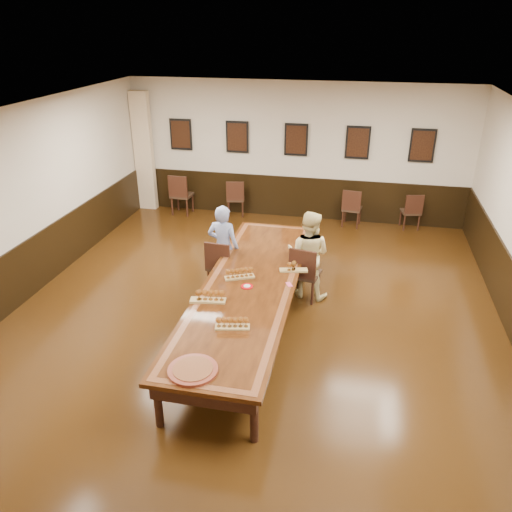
% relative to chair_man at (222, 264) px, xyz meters
% --- Properties ---
extents(floor, '(8.00, 10.00, 0.02)m').
position_rel_chair_man_xyz_m(floor, '(0.75, -1.10, -0.50)').
color(floor, black).
rests_on(floor, ground).
extents(ceiling, '(8.00, 10.00, 0.02)m').
position_rel_chair_man_xyz_m(ceiling, '(0.75, -1.10, 2.72)').
color(ceiling, white).
rests_on(ceiling, floor).
extents(wall_back, '(8.00, 0.02, 3.20)m').
position_rel_chair_man_xyz_m(wall_back, '(0.75, 3.91, 1.11)').
color(wall_back, beige).
rests_on(wall_back, floor).
extents(wall_left, '(0.02, 10.00, 3.20)m').
position_rel_chair_man_xyz_m(wall_left, '(-3.26, -1.10, 1.11)').
color(wall_left, beige).
rests_on(wall_left, floor).
extents(chair_man, '(0.49, 0.53, 0.97)m').
position_rel_chair_man_xyz_m(chair_man, '(0.00, 0.00, 0.00)').
color(chair_man, '#312115').
rests_on(chair_man, floor).
extents(chair_woman, '(0.55, 0.59, 1.00)m').
position_rel_chair_man_xyz_m(chair_woman, '(1.50, -0.02, 0.01)').
color(chair_woman, '#312115').
rests_on(chair_woman, floor).
extents(spare_chair_a, '(0.49, 0.54, 1.02)m').
position_rel_chair_man_xyz_m(spare_chair_a, '(-2.00, 3.51, 0.02)').
color(spare_chair_a, '#312115').
rests_on(spare_chair_a, floor).
extents(spare_chair_b, '(0.51, 0.54, 0.91)m').
position_rel_chair_man_xyz_m(spare_chair_b, '(-0.68, 3.69, -0.03)').
color(spare_chair_b, '#312115').
rests_on(spare_chair_b, floor).
extents(spare_chair_c, '(0.48, 0.51, 0.91)m').
position_rel_chair_man_xyz_m(spare_chair_c, '(2.16, 3.56, -0.03)').
color(spare_chair_c, '#312115').
rests_on(spare_chair_c, floor).
extents(spare_chair_d, '(0.49, 0.52, 0.86)m').
position_rel_chair_man_xyz_m(spare_chair_d, '(3.49, 3.69, -0.06)').
color(spare_chair_d, '#312115').
rests_on(spare_chair_d, floor).
extents(person_man, '(0.60, 0.42, 1.55)m').
position_rel_chair_man_xyz_m(person_man, '(0.01, 0.10, 0.29)').
color(person_man, '#4762B3').
rests_on(person_man, floor).
extents(person_woman, '(0.87, 0.74, 1.56)m').
position_rel_chair_man_xyz_m(person_woman, '(1.52, 0.09, 0.30)').
color(person_woman, '#F3DF98').
rests_on(person_woman, floor).
extents(pink_phone, '(0.13, 0.16, 0.01)m').
position_rel_chair_man_xyz_m(pink_phone, '(1.35, -0.98, 0.27)').
color(pink_phone, '#F4517A').
rests_on(pink_phone, conference_table).
extents(curtain, '(0.45, 0.18, 2.90)m').
position_rel_chair_man_xyz_m(curtain, '(-3.00, 3.72, 0.96)').
color(curtain, '#D0B48F').
rests_on(curtain, floor).
extents(wainscoting, '(8.00, 10.00, 1.00)m').
position_rel_chair_man_xyz_m(wainscoting, '(0.75, -1.10, 0.01)').
color(wainscoting, black).
rests_on(wainscoting, floor).
extents(conference_table, '(1.40, 5.00, 0.76)m').
position_rel_chair_man_xyz_m(conference_table, '(0.75, -1.10, 0.13)').
color(conference_table, black).
rests_on(conference_table, floor).
extents(posters, '(6.14, 0.04, 0.74)m').
position_rel_chair_man_xyz_m(posters, '(0.75, 3.84, 1.41)').
color(posters, black).
rests_on(posters, wall_back).
extents(flight_a, '(0.48, 0.33, 0.17)m').
position_rel_chair_man_xyz_m(flight_a, '(0.56, -0.93, 0.35)').
color(flight_a, olive).
rests_on(flight_a, conference_table).
extents(flight_b, '(0.47, 0.23, 0.17)m').
position_rel_chair_man_xyz_m(flight_b, '(1.34, -0.51, 0.34)').
color(flight_b, olive).
rests_on(flight_b, conference_table).
extents(flight_c, '(0.53, 0.22, 0.19)m').
position_rel_chair_man_xyz_m(flight_c, '(0.29, -1.72, 0.35)').
color(flight_c, olive).
rests_on(flight_c, conference_table).
extents(flight_d, '(0.48, 0.23, 0.17)m').
position_rel_chair_man_xyz_m(flight_d, '(0.80, -2.31, 0.34)').
color(flight_d, olive).
rests_on(flight_d, conference_table).
extents(red_plate_grp, '(0.19, 0.19, 0.02)m').
position_rel_chair_man_xyz_m(red_plate_grp, '(0.74, -1.19, 0.27)').
color(red_plate_grp, '#B70C10').
rests_on(red_plate_grp, conference_table).
extents(carved_platter, '(0.68, 0.68, 0.05)m').
position_rel_chair_man_xyz_m(carved_platter, '(0.57, -3.26, 0.29)').
color(carved_platter, '#5E1E12').
rests_on(carved_platter, conference_table).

